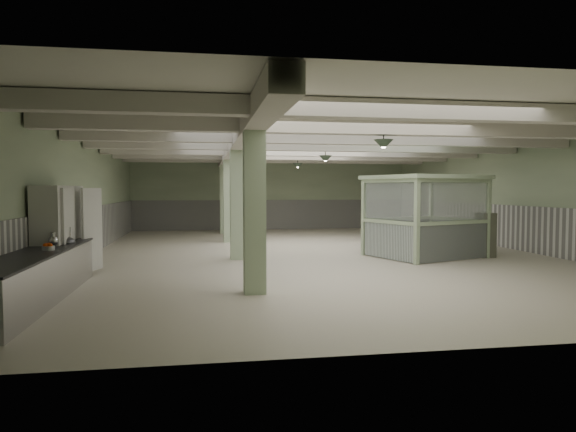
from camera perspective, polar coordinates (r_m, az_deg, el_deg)
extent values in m
plane|color=beige|center=(16.52, 2.86, -4.14)|extent=(20.00, 20.00, 0.00)
cube|color=silver|center=(16.46, 2.89, 8.39)|extent=(14.00, 20.00, 0.02)
cube|color=#A4B490|center=(26.25, -1.79, 2.45)|extent=(14.00, 0.02, 3.60)
cube|color=#A4B490|center=(6.96, 20.73, 0.72)|extent=(14.00, 0.02, 3.60)
cube|color=#A4B490|center=(16.39, -21.79, 1.90)|extent=(0.02, 20.00, 3.60)
cube|color=#A4B490|center=(19.15, 23.81, 1.99)|extent=(0.02, 20.00, 3.60)
cube|color=silver|center=(16.44, -21.64, -1.76)|extent=(0.05, 19.90, 1.50)
cube|color=silver|center=(19.18, 23.68, -1.15)|extent=(0.05, 19.90, 1.50)
cube|color=silver|center=(26.26, -1.78, 0.15)|extent=(13.90, 0.05, 1.50)
cube|color=beige|center=(16.10, -5.91, 7.71)|extent=(0.45, 19.90, 0.40)
cube|color=beige|center=(9.31, 13.01, 11.37)|extent=(13.90, 0.35, 0.32)
cube|color=beige|center=(11.64, 8.23, 9.71)|extent=(13.90, 0.35, 0.32)
cube|color=beige|center=(14.03, 5.10, 8.58)|extent=(13.90, 0.35, 0.32)
cube|color=beige|center=(16.45, 2.89, 7.76)|extent=(13.90, 0.35, 0.32)
cube|color=beige|center=(18.89, 1.26, 7.15)|extent=(13.90, 0.35, 0.32)
cube|color=beige|center=(21.35, 0.00, 6.67)|extent=(13.90, 0.35, 0.32)
cube|color=beige|center=(23.81, -0.99, 6.29)|extent=(13.90, 0.35, 0.32)
cube|color=#ADC69F|center=(10.07, -3.75, 1.55)|extent=(0.42, 0.42, 3.60)
cube|color=#ADC69F|center=(15.05, -5.65, 2.02)|extent=(0.42, 0.42, 3.60)
cube|color=#ADC69F|center=(20.04, -6.60, 2.26)|extent=(0.42, 0.42, 3.60)
cube|color=#ADC69F|center=(24.04, -7.07, 2.37)|extent=(0.42, 0.42, 3.60)
cone|color=#324332|center=(11.76, 10.56, 7.81)|extent=(0.44, 0.44, 0.22)
cone|color=#324332|center=(17.02, 4.18, 6.35)|extent=(0.44, 0.44, 0.22)
cone|color=#324332|center=(21.91, 1.08, 5.61)|extent=(0.44, 0.44, 0.22)
cube|color=#AEADB2|center=(10.44, -26.42, -6.20)|extent=(0.92, 5.46, 0.88)
cube|color=black|center=(10.38, -26.48, -3.75)|extent=(0.96, 5.50, 0.04)
cylinder|color=#B2B2B7|center=(10.61, -25.09, -3.31)|extent=(0.26, 0.26, 0.08)
cube|color=silver|center=(12.46, -24.08, -1.98)|extent=(0.56, 2.25, 2.06)
cube|color=silver|center=(11.89, -23.25, -2.19)|extent=(0.06, 0.84, 1.96)
cube|color=silver|center=(12.95, -21.55, -1.75)|extent=(0.31, 0.82, 1.96)
cube|color=silver|center=(11.88, -23.06, -2.19)|extent=(0.02, 0.05, 0.30)
cube|color=silver|center=(12.88, -21.99, -1.78)|extent=(0.02, 0.05, 0.30)
cube|color=#ABC29B|center=(14.31, 14.13, -0.61)|extent=(0.15, 0.15, 2.35)
cube|color=#ABC29B|center=(16.10, 8.41, -0.16)|extent=(0.15, 0.15, 2.35)
cube|color=#ABC29B|center=(16.36, 21.36, -0.29)|extent=(0.15, 0.15, 2.35)
cube|color=#ABC29B|center=(17.95, 15.59, 0.08)|extent=(0.15, 0.15, 2.35)
cube|color=#ABC29B|center=(16.11, 15.00, 4.16)|extent=(3.76, 3.47, 0.12)
cube|color=silver|center=(15.35, 17.95, -2.77)|extent=(2.49, 0.93, 1.05)
cube|color=silver|center=(15.28, 18.02, 1.83)|extent=(2.49, 0.93, 1.22)
cube|color=silver|center=(17.04, 12.17, -2.13)|extent=(2.49, 0.93, 1.05)
cube|color=silver|center=(16.97, 12.22, 2.01)|extent=(2.49, 0.93, 1.22)
cube|color=silver|center=(15.23, 11.08, -2.72)|extent=(0.77, 2.05, 1.05)
cube|color=silver|center=(15.16, 11.13, 1.91)|extent=(0.77, 2.05, 1.22)
cube|color=silver|center=(17.18, 18.31, -2.17)|extent=(0.77, 2.05, 1.05)
cube|color=silver|center=(17.11, 18.38, 1.93)|extent=(0.77, 2.05, 1.22)
cube|color=#5C5F4F|center=(16.64, 21.02, -1.96)|extent=(0.45, 0.63, 1.34)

